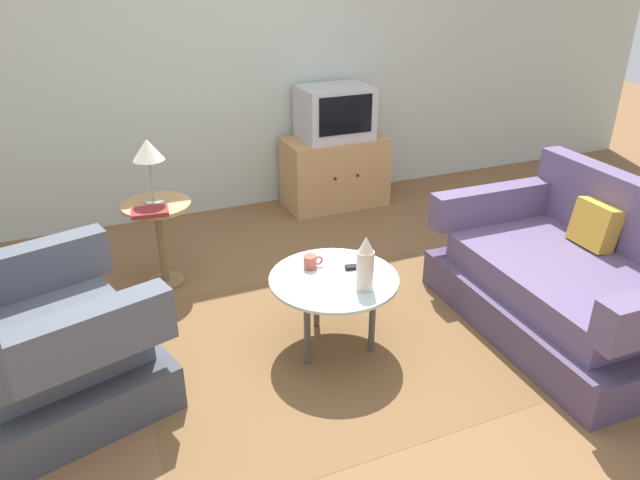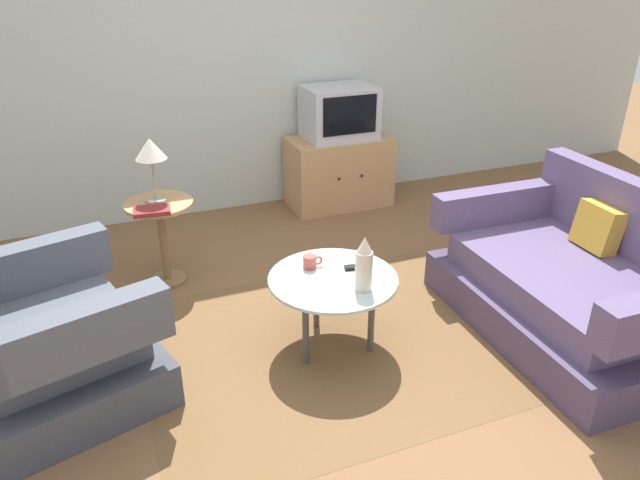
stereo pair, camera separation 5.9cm
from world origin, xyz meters
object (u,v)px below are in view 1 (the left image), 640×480
(coffee_table, at_px, (334,284))
(tv_remote_dark, at_px, (358,267))
(tv_stand, at_px, (335,171))
(vase, at_px, (365,264))
(book, at_px, (150,212))
(side_table, at_px, (159,227))
(couch, at_px, (574,282))
(mug, at_px, (311,262))
(television, at_px, (334,112))
(armchair, at_px, (47,348))
(table_lamp, at_px, (148,153))

(coffee_table, height_order, tv_remote_dark, tv_remote_dark)
(coffee_table, distance_m, tv_stand, 2.14)
(vase, relative_size, tv_remote_dark, 1.97)
(vase, bearing_deg, coffee_table, 119.33)
(tv_remote_dark, bearing_deg, book, -30.48)
(side_table, relative_size, tv_stand, 0.67)
(tv_stand, bearing_deg, couch, -77.48)
(coffee_table, bearing_deg, mug, 116.54)
(coffee_table, distance_m, book, 1.26)
(tv_stand, relative_size, television, 1.49)
(armchair, height_order, vase, armchair)
(coffee_table, relative_size, television, 1.21)
(television, distance_m, mug, 2.08)
(armchair, relative_size, television, 1.92)
(armchair, xyz_separation_m, table_lamp, (0.69, 0.98, 0.60))
(mug, bearing_deg, tv_remote_dark, -23.79)
(table_lamp, relative_size, book, 1.77)
(book, bearing_deg, vase, -44.55)
(tv_stand, relative_size, book, 3.70)
(television, bearing_deg, couch, -77.55)
(tv_remote_dark, bearing_deg, tv_stand, -98.71)
(armchair, xyz_separation_m, tv_remote_dark, (1.62, -0.08, 0.14))
(mug, bearing_deg, vase, -61.93)
(television, height_order, tv_remote_dark, television)
(vase, bearing_deg, tv_remote_dark, 71.78)
(tv_remote_dark, bearing_deg, mug, -11.99)
(couch, height_order, coffee_table, couch)
(side_table, bearing_deg, vase, -55.95)
(tv_remote_dark, bearing_deg, coffee_table, 25.25)
(coffee_table, xyz_separation_m, television, (0.88, 1.96, 0.42))
(armchair, height_order, tv_stand, armchair)
(table_lamp, bearing_deg, armchair, -125.10)
(couch, bearing_deg, book, 61.05)
(coffee_table, xyz_separation_m, table_lamp, (-0.76, 1.11, 0.51))
(coffee_table, height_order, side_table, side_table)
(couch, relative_size, tv_stand, 1.76)
(book, bearing_deg, side_table, 75.19)
(side_table, xyz_separation_m, television, (1.64, 0.87, 0.41))
(armchair, xyz_separation_m, tv_stand, (2.34, 1.82, -0.01))
(mug, distance_m, book, 1.09)
(table_lamp, relative_size, tv_remote_dark, 2.72)
(armchair, bearing_deg, coffee_table, 69.09)
(couch, xyz_separation_m, side_table, (-2.15, 1.44, 0.13))
(television, xyz_separation_m, table_lamp, (-1.64, -0.85, 0.09))
(armchair, bearing_deg, couch, 64.47)
(mug, relative_size, book, 0.48)
(armchair, relative_size, coffee_table, 1.59)
(tv_stand, xyz_separation_m, mug, (-0.95, -1.80, 0.18))
(armchair, distance_m, television, 3.01)
(tv_stand, xyz_separation_m, table_lamp, (-1.64, -0.84, 0.61))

